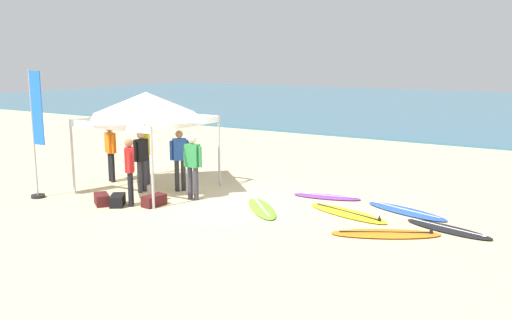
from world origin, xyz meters
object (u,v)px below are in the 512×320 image
Objects in this scene: person_black at (141,157)px; person_orange at (111,149)px; person_yellow at (146,151)px; gear_bag_on_sand at (154,200)px; canopy_tent at (146,105)px; person_green at (193,163)px; surfboard_purple at (326,197)px; person_red at (130,167)px; surfboard_blue at (406,211)px; person_blue at (180,156)px; gear_bag_near_tent at (102,199)px; surfboard_yellow at (348,213)px; surfboard_lime at (262,208)px; banner_flag at (37,140)px; surfboard_black at (449,229)px; gear_bag_by_pole at (118,200)px; surfboard_orange at (386,234)px.

person_orange is at bearing 164.08° from person_black.
person_orange is 1.19m from person_yellow.
person_yellow reaches higher than gear_bag_on_sand.
person_green is at bearing -7.15° from canopy_tent.
person_red is at bearing -140.22° from surfboard_purple.
surfboard_blue is (6.86, 1.49, -2.35)m from canopy_tent.
canopy_tent is at bearing -156.96° from person_blue.
person_blue is at bearing 70.16° from gear_bag_near_tent.
person_blue is (-4.89, -0.23, 0.95)m from surfboard_yellow.
canopy_tent reaches higher than gear_bag_on_sand.
surfboard_lime is 2.24m from person_green.
surfboard_purple is 7.75m from banner_flag.
surfboard_lime is at bearing 2.64° from person_black.
banner_flag is (-1.84, -1.92, 0.59)m from person_black.
surfboard_lime is at bearing 20.54° from banner_flag.
person_red reaches higher than gear_bag_on_sand.
gear_bag_near_tent is at bearing -163.33° from surfboard_black.
person_green reaches higher than surfboard_black.
person_green is 2.85× the size of gear_bag_on_sand.
gear_bag_near_tent is at bearing -109.84° from person_blue.
person_blue is at bearing -178.27° from surfboard_black.
gear_bag_by_pole reaches higher than surfboard_yellow.
banner_flag is (-3.56, -1.99, 0.59)m from person_green.
person_green and person_yellow have the same top height.
surfboard_orange is at bearing -3.49° from canopy_tent.
person_orange is at bearing 173.43° from canopy_tent.
gear_bag_on_sand is at bearing -44.12° from canopy_tent.
surfboard_black is (8.06, 0.57, -2.35)m from canopy_tent.
surfboard_lime is at bearing -7.62° from person_yellow.
surfboard_orange is at bearing -85.73° from surfboard_blue.
gear_bag_on_sand is at bearing -172.11° from surfboard_orange.
person_blue is (0.84, 0.36, -1.40)m from canopy_tent.
canopy_tent is 4.43m from surfboard_lime.
surfboard_blue is at bearing 38.72° from surfboard_yellow.
surfboard_lime is at bearing -3.18° from person_orange.
surfboard_black is at bearing 9.01° from surfboard_lime.
canopy_tent is at bearing 172.85° from person_green.
canopy_tent is 2.85m from gear_bag_on_sand.
gear_bag_by_pole is at bearing -146.72° from person_red.
surfboard_black is at bearing 0.77° from person_yellow.
gear_bag_near_tent is 0.43m from gear_bag_by_pole.
surfboard_orange is at bearing 9.65° from person_red.
canopy_tent is 8.42m from surfboard_black.
person_orange is 2.77m from gear_bag_near_tent.
surfboard_purple is 5.17m from person_red.
gear_bag_on_sand is (-3.39, -2.98, 0.10)m from surfboard_purple.
canopy_tent is 7.40m from surfboard_blue.
person_blue is (2.49, 0.17, 0.00)m from person_orange.
surfboard_purple is (0.89, 1.87, 0.00)m from surfboard_lime.
surfboard_lime is at bearing 24.04° from gear_bag_on_sand.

